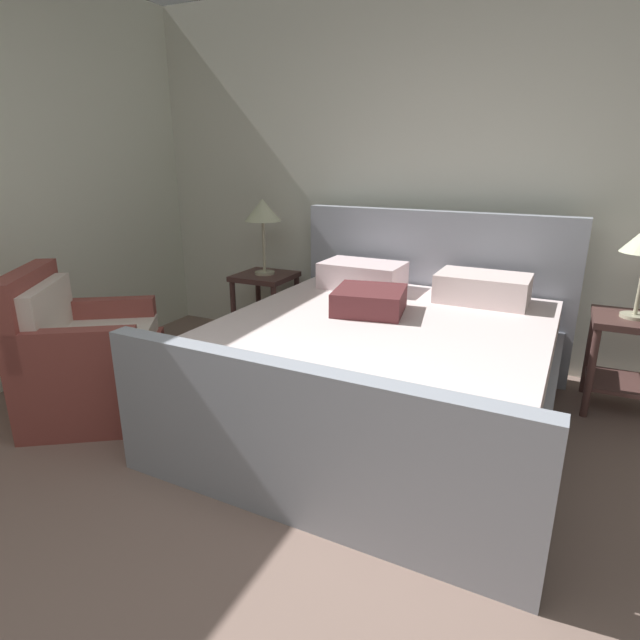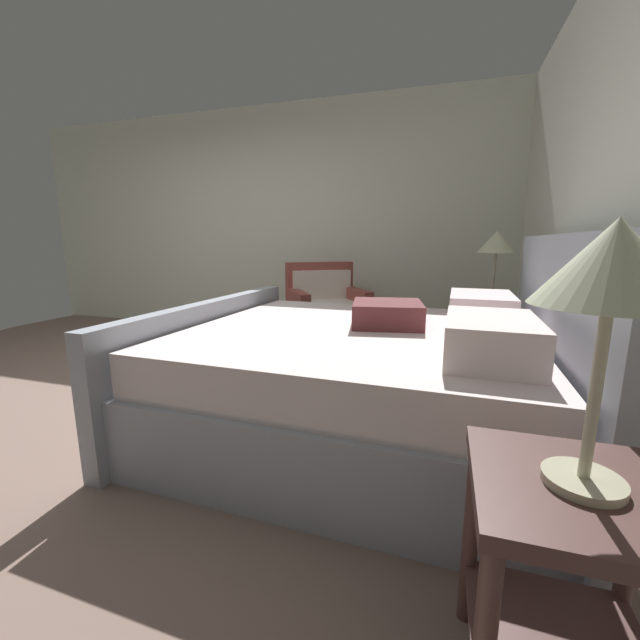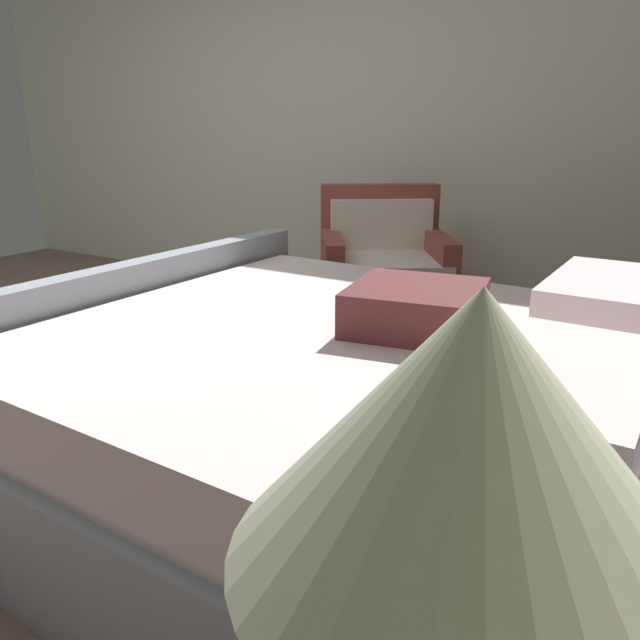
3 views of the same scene
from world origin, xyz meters
TOP-DOWN VIEW (x-y plane):
  - wall_back at (0.00, 3.15)m, footprint 4.97×0.12m
  - bed at (-0.00, 1.94)m, footprint 2.01×2.16m
  - nightstand_right at (1.29, 2.66)m, footprint 0.44×0.44m
  - nightstand_left at (-1.30, 2.73)m, footprint 0.44×0.44m
  - table_lamp_left at (-1.30, 2.73)m, footprint 0.29×0.29m
  - armchair at (-1.64, 1.22)m, footprint 1.01×1.00m

SIDE VIEW (x-z plane):
  - bed at x=0.00m, z-range -0.23..0.92m
  - armchair at x=-1.64m, z-range -0.10..0.80m
  - nightstand_right at x=1.29m, z-range 0.10..0.70m
  - nightstand_left at x=-1.30m, z-range 0.10..0.70m
  - table_lamp_left at x=-1.30m, z-range 0.79..1.39m
  - wall_back at x=0.00m, z-range 0.00..2.70m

